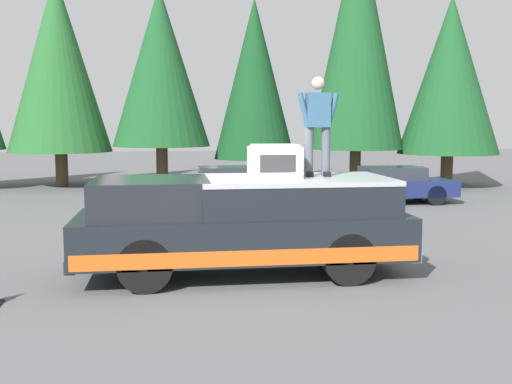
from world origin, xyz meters
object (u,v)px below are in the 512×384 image
(pickup_truck, at_px, (243,224))
(parked_car_white, at_px, (226,185))
(compressor_unit, at_px, (275,161))
(person_on_truck_bed, at_px, (318,124))
(parked_car_navy, at_px, (390,185))

(pickup_truck, xyz_separation_m, parked_car_white, (9.18, -0.56, -0.29))
(compressor_unit, relative_size, person_on_truck_bed, 0.50)
(compressor_unit, xyz_separation_m, person_on_truck_bed, (0.19, -0.78, 0.62))
(compressor_unit, distance_m, parked_car_navy, 10.05)
(person_on_truck_bed, relative_size, parked_car_white, 0.41)
(person_on_truck_bed, bearing_deg, parked_car_navy, -28.17)
(person_on_truck_bed, xyz_separation_m, parked_car_navy, (8.30, -4.44, -1.97))
(person_on_truck_bed, relative_size, parked_car_navy, 0.41)
(pickup_truck, height_order, parked_car_white, pickup_truck)
(compressor_unit, distance_m, parked_car_white, 9.34)
(pickup_truck, distance_m, compressor_unit, 1.18)
(pickup_truck, xyz_separation_m, person_on_truck_bed, (0.12, -1.30, 1.68))
(pickup_truck, distance_m, person_on_truck_bed, 2.13)
(compressor_unit, distance_m, person_on_truck_bed, 1.01)
(pickup_truck, relative_size, compressor_unit, 6.60)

